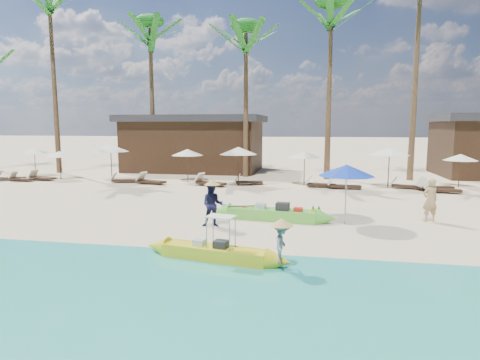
% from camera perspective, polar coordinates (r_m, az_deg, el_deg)
% --- Properties ---
extents(ground, '(240.00, 240.00, 0.00)m').
position_cam_1_polar(ground, '(13.51, 4.70, -7.25)').
color(ground, beige).
rests_on(ground, ground).
extents(wet_sand_strip, '(240.00, 4.50, 0.01)m').
position_cam_1_polar(wet_sand_strip, '(8.81, 1.28, -15.52)').
color(wet_sand_strip, tan).
rests_on(wet_sand_strip, ground).
extents(green_canoe, '(5.32, 1.07, 0.68)m').
position_cam_1_polar(green_canoe, '(15.03, 4.50, -4.83)').
color(green_canoe, '#5BC53C').
rests_on(green_canoe, ground).
extents(yellow_canoe, '(4.55, 1.12, 1.19)m').
position_cam_1_polar(yellow_canoe, '(10.66, -3.61, -10.27)').
color(yellow_canoe, yellow).
rests_on(yellow_canoe, ground).
extents(tourist, '(0.68, 0.56, 1.61)m').
position_cam_1_polar(tourist, '(16.13, 25.42, -2.61)').
color(tourist, tan).
rests_on(tourist, ground).
extents(vendor_green, '(0.82, 0.69, 1.53)m').
position_cam_1_polar(vendor_green, '(13.92, -3.94, -3.56)').
color(vendor_green, '#141838').
rests_on(vendor_green, ground).
extents(vendor_yellow, '(0.41, 0.66, 0.98)m').
position_cam_1_polar(vendor_yellow, '(9.83, 5.93, -8.92)').
color(vendor_yellow, gray).
rests_on(vendor_yellow, ground).
extents(blue_umbrella, '(1.98, 1.98, 2.13)m').
position_cam_1_polar(blue_umbrella, '(14.60, 14.92, 1.34)').
color(blue_umbrella, '#99999E').
rests_on(blue_umbrella, ground).
extents(resort_parasol_1, '(1.93, 1.93, 1.99)m').
position_cam_1_polar(resort_parasol_1, '(31.12, -27.22, 3.72)').
color(resort_parasol_1, '#372416').
rests_on(resort_parasol_1, ground).
extents(lounger_1_left, '(1.77, 1.05, 0.58)m').
position_cam_1_polar(lounger_1_left, '(29.80, -29.99, 0.31)').
color(lounger_1_left, '#372416').
rests_on(lounger_1_left, ground).
extents(lounger_1_right, '(1.64, 0.61, 0.55)m').
position_cam_1_polar(lounger_1_right, '(29.02, -28.74, 0.20)').
color(lounger_1_right, '#372416').
rests_on(lounger_1_right, ground).
extents(resort_parasol_2, '(1.81, 1.81, 1.86)m').
position_cam_1_polar(resort_parasol_2, '(28.72, -24.29, 3.39)').
color(resort_parasol_2, '#372416').
rests_on(resort_parasol_2, ground).
extents(lounger_2_left, '(1.88, 0.84, 0.62)m').
position_cam_1_polar(lounger_2_left, '(28.88, -26.42, 0.36)').
color(lounger_2_left, '#372416').
rests_on(lounger_2_left, ground).
extents(resort_parasol_3, '(2.27, 2.27, 2.34)m').
position_cam_1_polar(resort_parasol_3, '(26.56, -17.92, 4.34)').
color(resort_parasol_3, '#372416').
rests_on(resort_parasol_3, ground).
extents(lounger_3_left, '(1.68, 0.81, 0.55)m').
position_cam_1_polar(lounger_3_left, '(25.86, -16.33, 0.04)').
color(lounger_3_left, '#372416').
rests_on(lounger_3_left, ground).
extents(lounger_3_right, '(1.69, 0.63, 0.56)m').
position_cam_1_polar(lounger_3_right, '(24.82, -12.89, -0.14)').
color(lounger_3_right, '#372416').
rests_on(lounger_3_right, ground).
extents(resort_parasol_4, '(1.99, 1.99, 2.05)m').
position_cam_1_polar(resort_parasol_4, '(25.42, -7.49, 3.92)').
color(resort_parasol_4, '#372416').
rests_on(resort_parasol_4, ground).
extents(lounger_4_left, '(1.93, 1.08, 0.63)m').
position_cam_1_polar(lounger_4_left, '(24.87, -12.63, -0.07)').
color(lounger_4_left, '#372416').
rests_on(lounger_4_left, ground).
extents(lounger_4_right, '(2.02, 1.20, 0.66)m').
position_cam_1_polar(lounger_4_right, '(23.56, -4.43, -0.30)').
color(lounger_4_right, '#372416').
rests_on(lounger_4_right, ground).
extents(resort_parasol_5, '(2.21, 2.21, 2.28)m').
position_cam_1_polar(resort_parasol_5, '(23.40, -0.24, 4.19)').
color(resort_parasol_5, '#372416').
rests_on(resort_parasol_5, ground).
extents(lounger_5_left, '(1.76, 0.75, 0.58)m').
position_cam_1_polar(lounger_5_left, '(24.05, 1.06, -0.18)').
color(lounger_5_left, '#372416').
rests_on(lounger_5_left, ground).
extents(resort_parasol_6, '(1.98, 1.98, 2.03)m').
position_cam_1_polar(resort_parasol_6, '(23.87, 9.18, 3.62)').
color(resort_parasol_6, '#372416').
rests_on(resort_parasol_6, ground).
extents(lounger_6_left, '(1.75, 0.55, 0.59)m').
position_cam_1_polar(lounger_6_left, '(23.38, 11.21, -0.54)').
color(lounger_6_left, '#372416').
rests_on(lounger_6_left, ground).
extents(lounger_6_right, '(1.84, 0.60, 0.62)m').
position_cam_1_polar(lounger_6_right, '(23.06, 14.38, -0.72)').
color(lounger_6_right, '#372416').
rests_on(lounger_6_right, ground).
extents(resort_parasol_7, '(2.24, 2.24, 2.31)m').
position_cam_1_polar(resort_parasol_7, '(24.09, 20.50, 3.86)').
color(resort_parasol_7, '#372416').
rests_on(resort_parasol_7, ground).
extents(lounger_7_left, '(1.76, 0.90, 0.57)m').
position_cam_1_polar(lounger_7_left, '(24.26, 22.36, -0.70)').
color(lounger_7_left, '#372416').
rests_on(lounger_7_left, ground).
extents(lounger_7_right, '(1.88, 0.79, 0.62)m').
position_cam_1_polar(lounger_7_right, '(23.50, 26.60, -1.15)').
color(lounger_7_right, '#372416').
rests_on(lounger_7_right, ground).
extents(resort_parasol_8, '(1.85, 1.85, 1.91)m').
position_cam_1_polar(resort_parasol_8, '(25.99, 28.87, 2.84)').
color(resort_parasol_8, '#372416').
rests_on(resort_parasol_8, ground).
extents(lounger_8_left, '(2.00, 1.02, 0.65)m').
position_cam_1_polar(lounger_8_left, '(24.18, 25.77, -0.85)').
color(lounger_8_left, '#372416').
rests_on(lounger_8_left, ground).
extents(palm_1, '(2.08, 2.08, 13.60)m').
position_cam_1_polar(palm_1, '(33.80, -25.35, 19.50)').
color(palm_1, brown).
rests_on(palm_1, ground).
extents(palm_2, '(2.08, 2.08, 11.33)m').
position_cam_1_polar(palm_2, '(30.96, -12.62, 18.10)').
color(palm_2, brown).
rests_on(palm_2, ground).
extents(palm_3, '(2.08, 2.08, 10.52)m').
position_cam_1_polar(palm_3, '(28.13, 0.84, 18.11)').
color(palm_3, brown).
rests_on(palm_3, ground).
extents(palm_4, '(2.08, 2.08, 11.70)m').
position_cam_1_polar(palm_4, '(27.68, 12.79, 19.94)').
color(palm_4, brown).
rests_on(palm_4, ground).
extents(palm_5, '(2.08, 2.08, 13.60)m').
position_cam_1_polar(palm_5, '(29.01, 24.17, 21.68)').
color(palm_5, brown).
rests_on(palm_5, ground).
extents(pavilion_west, '(10.80, 6.60, 4.30)m').
position_cam_1_polar(pavilion_west, '(31.91, -6.48, 5.30)').
color(pavilion_west, '#372416').
rests_on(pavilion_west, ground).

